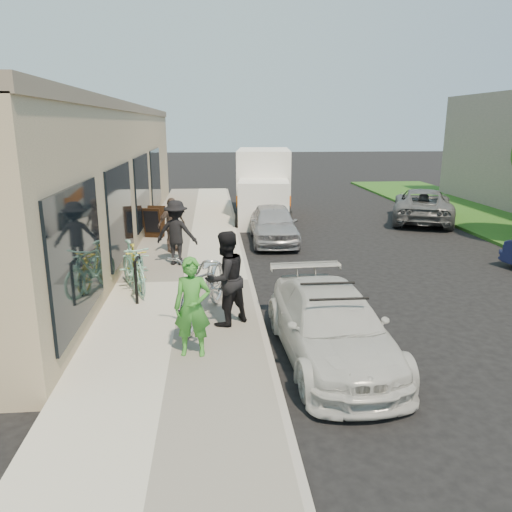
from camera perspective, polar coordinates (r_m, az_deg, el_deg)
name	(u,v)px	position (r m, az deg, el deg)	size (l,w,h in m)	color
ground	(289,338)	(8.91, 3.77, -9.35)	(120.00, 120.00, 0.00)	black
sidewalk	(183,284)	(11.61, -8.34, -3.23)	(3.00, 34.00, 0.15)	beige
curb	(250,283)	(11.62, -0.68, -3.10)	(0.12, 34.00, 0.13)	#9A958D
storefront	(84,175)	(16.56, -19.09, 8.78)	(3.60, 20.00, 4.22)	#C9B08C
bike_rack	(138,274)	(10.45, -13.36, -2.01)	(0.06, 0.63, 0.89)	black
sandwich_board	(154,222)	(16.14, -11.59, 3.83)	(0.72, 0.72, 0.97)	black
sedan_white	(331,325)	(8.05, 8.56, -7.85)	(1.75, 3.95, 1.17)	silver
sedan_silver	(273,224)	(15.78, 2.00, 3.71)	(1.41, 3.51, 1.20)	#A9A9AF
moving_truck	(264,188)	(20.12, 0.87, 7.81)	(2.57, 5.58, 2.66)	white
far_car_gray	(423,205)	(20.27, 18.50, 5.54)	(2.10, 4.55, 1.26)	#56585B
tandem_bike	(205,284)	(9.18, -5.85, -3.20)	(0.88, 2.52, 1.32)	silver
woman_rider	(192,307)	(7.73, -7.28, -5.82)	(0.57, 0.37, 1.56)	#398B2E
man_standing	(225,278)	(8.84, -3.51, -2.57)	(0.83, 0.65, 1.71)	black
cruiser_bike_a	(133,267)	(10.99, -13.86, -1.22)	(0.50, 1.78, 1.07)	#8ACEB7
cruiser_bike_b	(139,268)	(11.38, -13.22, -1.33)	(0.53, 1.53, 0.80)	#8ACEB7
cruiser_bike_c	(135,267)	(11.28, -13.63, -1.19)	(0.43, 1.52, 0.92)	gold
bystander_a	(177,233)	(12.83, -9.07, 2.65)	(1.07, 0.61, 1.65)	black
bystander_b	(172,225)	(14.16, -9.62, 3.53)	(0.90, 0.37, 1.53)	brown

